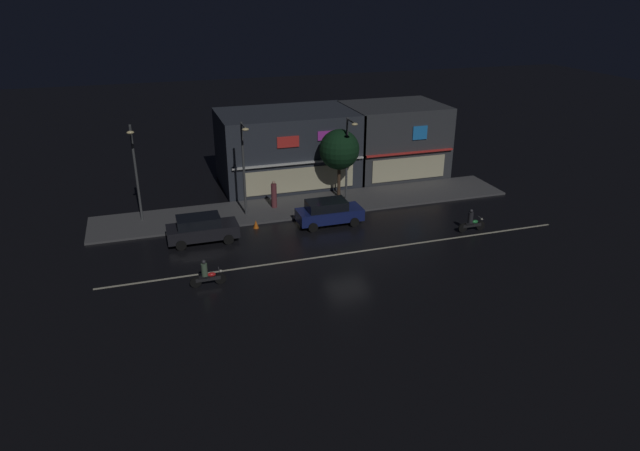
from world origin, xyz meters
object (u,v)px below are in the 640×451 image
streetlamp_mid (244,162)px  motorcycle_lead (471,222)px  parked_car_near_kerb (329,212)px  streetlamp_west (135,166)px  pedestrian_on_sidewalk (274,195)px  parked_car_trailing (202,228)px  traffic_cone (256,224)px  streetlamp_east (348,152)px  motorcycle_following (207,275)px

streetlamp_mid → motorcycle_lead: size_ratio=3.36×
streetlamp_mid → parked_car_near_kerb: bearing=-29.8°
streetlamp_west → pedestrian_on_sidewalk: 9.44m
parked_car_trailing → traffic_cone: 3.77m
streetlamp_mid → streetlamp_east: 7.55m
streetlamp_mid → traffic_cone: (0.21, -1.98, -3.69)m
parked_car_near_kerb → parked_car_trailing: size_ratio=1.00×
pedestrian_on_sidewalk → parked_car_trailing: pedestrian_on_sidewalk is taller
streetlamp_mid → motorcycle_following: size_ratio=3.36×
parked_car_near_kerb → traffic_cone: parked_car_near_kerb is taller
streetlamp_west → traffic_cone: bearing=-24.2°
parked_car_trailing → motorcycle_following: (-0.44, -5.74, -0.24)m
parked_car_near_kerb → parked_car_trailing: same height
parked_car_near_kerb → traffic_cone: size_ratio=7.82×
parked_car_trailing → traffic_cone: (3.58, 1.04, -0.59)m
motorcycle_following → traffic_cone: size_ratio=3.45×
streetlamp_west → streetlamp_east: (14.33, -0.52, -0.20)m
streetlamp_mid → parked_car_near_kerb: size_ratio=1.49×
pedestrian_on_sidewalk → motorcycle_following: bearing=13.4°
streetlamp_mid → motorcycle_lead: bearing=-26.8°
pedestrian_on_sidewalk → parked_car_trailing: 6.82m
streetlamp_west → motorcycle_lead: bearing=-21.4°
streetlamp_mid → streetlamp_east: bearing=5.0°
streetlamp_mid → pedestrian_on_sidewalk: bearing=24.5°
streetlamp_east → parked_car_near_kerb: streetlamp_east is taller
pedestrian_on_sidewalk → traffic_cone: (-1.94, -2.96, -0.76)m
pedestrian_on_sidewalk → traffic_cone: 3.63m
streetlamp_mid → motorcycle_following: (-3.81, -8.76, -3.33)m
parked_car_trailing → motorcycle_lead: size_ratio=2.26×
traffic_cone → motorcycle_following: bearing=-120.7°
parked_car_near_kerb → motorcycle_lead: size_ratio=2.26×
motorcycle_lead → streetlamp_mid: bearing=159.4°
parked_car_near_kerb → traffic_cone: 4.83m
streetlamp_east → motorcycle_lead: size_ratio=3.18×
traffic_cone → streetlamp_mid: bearing=96.1°
streetlamp_mid → pedestrian_on_sidewalk: 3.76m
streetlamp_east → pedestrian_on_sidewalk: streetlamp_east is taller
motorcycle_following → streetlamp_mid: bearing=-113.7°
pedestrian_on_sidewalk → parked_car_trailing: size_ratio=0.45×
streetlamp_west → motorcycle_following: size_ratio=3.39×
motorcycle_following → streetlamp_east: bearing=-140.4°
streetlamp_east → pedestrian_on_sidewalk: size_ratio=3.11×
streetlamp_west → parked_car_near_kerb: streetlamp_west is taller
pedestrian_on_sidewalk → parked_car_near_kerb: pedestrian_on_sidewalk is taller
motorcycle_lead → streetlamp_west: bearing=164.8°
streetlamp_west → traffic_cone: 8.54m
parked_car_trailing → motorcycle_lead: bearing=167.5°
parked_car_near_kerb → motorcycle_following: bearing=-145.8°
streetlamp_west → pedestrian_on_sidewalk: (8.97, -0.19, -2.94)m
parked_car_near_kerb → motorcycle_following: parked_car_near_kerb is taller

